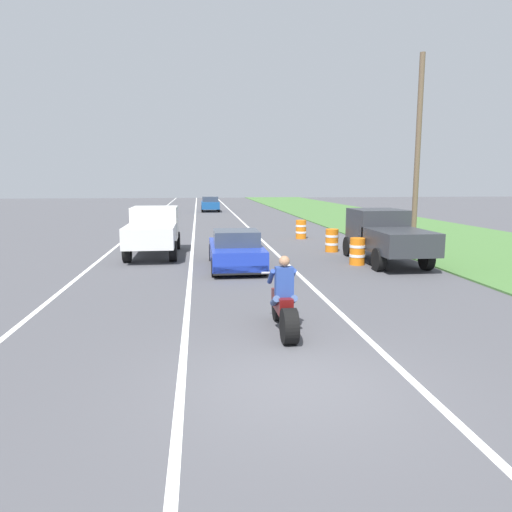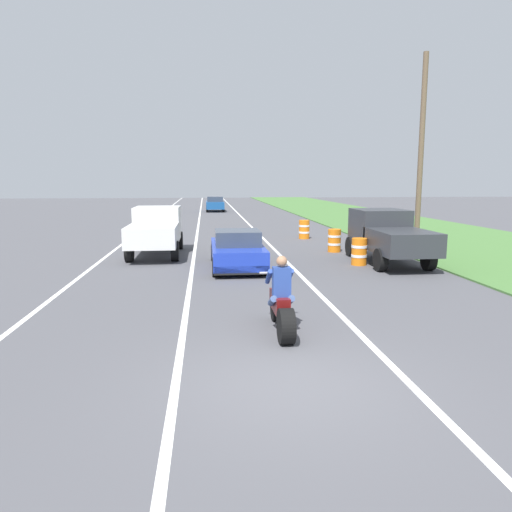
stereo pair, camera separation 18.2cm
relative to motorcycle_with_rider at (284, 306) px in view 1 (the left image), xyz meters
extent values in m
plane|color=#4C4C51|center=(-0.21, -2.39, -0.59)|extent=(160.00, 160.00, 0.00)
cube|color=white|center=(-5.61, 17.61, -0.59)|extent=(0.14, 120.00, 0.01)
cube|color=white|center=(1.59, 17.61, -0.59)|extent=(0.14, 120.00, 0.01)
cube|color=white|center=(-2.01, 17.61, -0.59)|extent=(0.14, 120.00, 0.01)
cube|color=#477538|center=(11.71, 17.61, -0.56)|extent=(10.00, 120.00, 0.06)
cylinder|color=black|center=(0.00, -0.60, -0.25)|extent=(0.28, 0.69, 0.69)
cylinder|color=black|center=(0.00, 0.95, -0.28)|extent=(0.12, 0.63, 0.63)
cube|color=#590F0F|center=(0.00, 0.23, 0.02)|extent=(0.28, 1.10, 0.36)
cylinder|color=#B2B2B7|center=(0.00, 0.87, 0.09)|extent=(0.08, 0.36, 0.73)
cylinder|color=#A5A5AA|center=(0.00, 0.85, 0.52)|extent=(0.70, 0.05, 0.05)
cube|color=navy|center=(0.00, 0.00, 0.50)|extent=(0.36, 0.24, 0.60)
sphere|color=#9E7051|center=(0.00, 0.00, 0.92)|extent=(0.22, 0.22, 0.22)
cylinder|color=#384C7A|center=(-0.18, 0.03, 0.10)|extent=(0.14, 0.47, 0.32)
cylinder|color=navy|center=(-0.22, 0.30, 0.55)|extent=(0.10, 0.51, 0.40)
cylinder|color=#384C7A|center=(0.18, 0.03, 0.10)|extent=(0.14, 0.47, 0.32)
cylinder|color=navy|center=(0.22, 0.30, 0.55)|extent=(0.10, 0.51, 0.40)
cube|color=#1E38B2|center=(-0.39, 7.62, -0.07)|extent=(1.80, 4.30, 0.64)
cube|color=#333D4C|center=(-0.39, 7.42, 0.51)|extent=(1.56, 1.70, 0.52)
cube|color=black|center=(-0.39, 5.57, -0.31)|extent=(1.76, 0.20, 0.28)
cylinder|color=black|center=(-1.19, 9.22, -0.27)|extent=(0.24, 0.64, 0.64)
cylinder|color=black|center=(0.41, 9.22, -0.27)|extent=(0.24, 0.64, 0.64)
cylinder|color=black|center=(-1.19, 6.02, -0.27)|extent=(0.24, 0.64, 0.64)
cylinder|color=black|center=(0.41, 6.02, -0.27)|extent=(0.24, 0.64, 0.64)
cube|color=silver|center=(-3.57, 11.74, 0.69)|extent=(1.90, 2.10, 1.40)
cube|color=#333D4C|center=(-3.57, 12.09, 1.07)|extent=(1.67, 0.29, 0.57)
cube|color=silver|center=(-3.57, 9.49, 0.39)|extent=(1.90, 2.70, 0.80)
cylinder|color=black|center=(-4.44, 12.54, -0.19)|extent=(0.28, 0.80, 0.80)
cylinder|color=black|center=(-2.70, 12.54, -0.19)|extent=(0.28, 0.80, 0.80)
cylinder|color=black|center=(-4.44, 9.19, -0.19)|extent=(0.28, 0.80, 0.80)
cylinder|color=black|center=(-2.70, 9.19, -0.19)|extent=(0.28, 0.80, 0.80)
cube|color=#2D3035|center=(5.34, 8.89, 0.69)|extent=(1.90, 2.10, 1.40)
cube|color=#333D4C|center=(5.34, 9.24, 1.07)|extent=(1.67, 0.29, 0.57)
cube|color=#2D3035|center=(5.34, 6.64, 0.39)|extent=(1.90, 2.70, 0.80)
cylinder|color=black|center=(4.47, 9.69, -0.19)|extent=(0.28, 0.80, 0.80)
cylinder|color=black|center=(6.21, 9.69, -0.19)|extent=(0.28, 0.80, 0.80)
cylinder|color=black|center=(4.47, 6.34, -0.19)|extent=(0.28, 0.80, 0.80)
cylinder|color=black|center=(6.21, 6.34, -0.19)|extent=(0.28, 0.80, 0.80)
cylinder|color=brown|center=(8.18, 11.64, 3.73)|extent=(0.24, 0.24, 8.65)
cylinder|color=orange|center=(4.14, 7.64, -0.09)|extent=(0.56, 0.56, 1.00)
cylinder|color=white|center=(4.14, 7.64, 0.11)|extent=(0.58, 0.58, 0.10)
cylinder|color=white|center=(4.14, 7.64, -0.24)|extent=(0.58, 0.58, 0.10)
cylinder|color=orange|center=(4.11, 10.95, -0.09)|extent=(0.56, 0.56, 1.00)
cylinder|color=white|center=(4.11, 10.95, 0.11)|extent=(0.58, 0.58, 0.10)
cylinder|color=white|center=(4.11, 10.95, -0.24)|extent=(0.58, 0.58, 0.10)
cylinder|color=orange|center=(3.77, 15.78, -0.09)|extent=(0.56, 0.56, 1.00)
cylinder|color=white|center=(3.77, 15.78, 0.11)|extent=(0.58, 0.58, 0.10)
cylinder|color=white|center=(3.77, 15.78, -0.24)|extent=(0.58, 0.58, 0.10)
cube|color=#194C8C|center=(-0.52, 39.22, 0.06)|extent=(1.76, 4.00, 0.70)
cube|color=#333D4C|center=(-0.52, 39.02, 0.66)|extent=(1.56, 2.00, 0.50)
cylinder|color=black|center=(-1.32, 40.62, -0.29)|extent=(0.20, 0.60, 0.60)
cylinder|color=black|center=(0.28, 40.62, -0.29)|extent=(0.20, 0.60, 0.60)
cylinder|color=black|center=(-1.32, 37.82, -0.29)|extent=(0.20, 0.60, 0.60)
cylinder|color=black|center=(0.28, 37.82, -0.29)|extent=(0.20, 0.60, 0.60)
camera|label=1|loc=(-1.69, -9.25, 2.51)|focal=33.39mm
camera|label=2|loc=(-1.51, -9.27, 2.51)|focal=33.39mm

